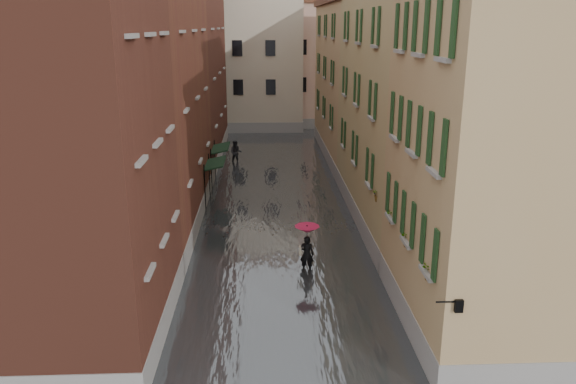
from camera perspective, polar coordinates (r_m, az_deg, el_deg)
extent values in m
plane|color=slate|center=(21.52, -0.39, -11.19)|extent=(120.00, 120.00, 0.00)
cube|color=#494D51|center=(33.54, -1.21, -0.61)|extent=(10.00, 60.00, 0.20)
cube|color=brown|center=(18.50, -22.47, 4.31)|extent=(6.00, 8.00, 13.00)
cube|color=brown|center=(28.97, -15.23, 8.54)|extent=(6.00, 14.00, 12.50)
cube|color=brown|center=(43.59, -11.08, 12.34)|extent=(6.00, 16.00, 14.00)
cube|color=tan|center=(19.16, 21.25, 2.53)|extent=(6.00, 8.00, 11.50)
cube|color=tan|center=(29.27, 12.92, 9.27)|extent=(6.00, 14.00, 13.00)
cube|color=tan|center=(43.91, 7.74, 10.88)|extent=(6.00, 16.00, 11.50)
cube|color=beige|center=(57.18, -4.94, 13.03)|extent=(12.00, 9.00, 13.00)
cube|color=#CFAA91|center=(59.53, 4.06, 12.71)|extent=(10.00, 9.00, 12.00)
cube|color=black|center=(31.96, -7.40, 2.94)|extent=(1.09, 2.65, 0.31)
cylinder|color=black|center=(31.02, -8.43, 0.27)|extent=(0.06, 0.06, 2.80)
cylinder|color=black|center=(33.57, -7.99, 1.55)|extent=(0.06, 0.06, 2.80)
cube|color=black|center=(35.91, -6.87, 4.47)|extent=(1.09, 2.74, 0.31)
cylinder|color=black|center=(34.88, -7.79, 2.14)|extent=(0.06, 0.06, 2.80)
cylinder|color=black|center=(37.53, -7.43, 3.18)|extent=(0.06, 0.06, 2.80)
cylinder|color=black|center=(15.50, 15.87, -10.69)|extent=(0.60, 0.05, 0.05)
cube|color=black|center=(15.64, 16.90, -10.93)|extent=(0.22, 0.22, 0.35)
cube|color=beige|center=(15.64, 16.90, -10.93)|extent=(0.14, 0.14, 0.24)
cube|color=brown|center=(16.96, 14.34, -7.92)|extent=(0.22, 0.85, 0.18)
imported|color=#265926|center=(16.79, 14.44, -6.61)|extent=(0.59, 0.51, 0.66)
cube|color=brown|center=(19.22, 12.20, -4.79)|extent=(0.22, 0.85, 0.18)
imported|color=#265926|center=(19.07, 12.28, -3.61)|extent=(0.59, 0.51, 0.66)
cube|color=brown|center=(21.29, 10.70, -2.57)|extent=(0.22, 0.85, 0.18)
imported|color=#265926|center=(21.16, 10.76, -1.49)|extent=(0.59, 0.51, 0.66)
cube|color=brown|center=(23.83, 9.25, -0.41)|extent=(0.22, 0.85, 0.18)
imported|color=#265926|center=(23.71, 9.30, 0.56)|extent=(0.59, 0.51, 0.66)
imported|color=black|center=(23.68, 1.92, -6.32)|extent=(0.67, 0.52, 1.63)
cube|color=beige|center=(23.65, 1.24, -5.99)|extent=(0.08, 0.30, 0.38)
cylinder|color=black|center=(23.47, 1.94, -5.12)|extent=(0.02, 0.02, 1.00)
cone|color=#B30B34|center=(23.27, 1.95, -3.81)|extent=(1.06, 1.06, 0.28)
imported|color=black|center=(41.99, -5.31, 4.01)|extent=(0.92, 0.74, 1.83)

